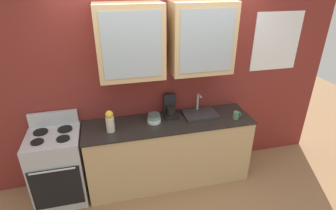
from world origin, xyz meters
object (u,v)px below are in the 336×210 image
(vase, at_px, (110,121))
(bowl_stack, at_px, (154,118))
(stove_range, at_px, (59,167))
(coffee_maker, at_px, (170,108))
(sink_faucet, at_px, (200,114))
(cup_near_sink, at_px, (236,115))

(vase, bearing_deg, bowl_stack, 9.37)
(bowl_stack, relative_size, vase, 0.62)
(stove_range, xyz_separation_m, coffee_maker, (1.44, 0.16, 0.55))
(sink_faucet, relative_size, bowl_stack, 2.58)
(bowl_stack, distance_m, cup_near_sink, 1.05)
(sink_faucet, distance_m, coffee_maker, 0.40)
(sink_faucet, height_order, vase, vase)
(bowl_stack, distance_m, vase, 0.55)
(bowl_stack, bearing_deg, stove_range, -178.32)
(bowl_stack, bearing_deg, sink_faucet, 3.40)
(bowl_stack, bearing_deg, coffee_maker, 26.94)
(bowl_stack, xyz_separation_m, cup_near_sink, (1.03, -0.16, -0.01))
(vase, bearing_deg, stove_range, 175.44)
(cup_near_sink, bearing_deg, bowl_stack, 171.08)
(stove_range, distance_m, bowl_stack, 1.30)
(stove_range, relative_size, sink_faucet, 2.51)
(cup_near_sink, height_order, coffee_maker, coffee_maker)
(sink_faucet, bearing_deg, stove_range, -177.73)
(coffee_maker, bearing_deg, cup_near_sink, -19.56)
(stove_range, distance_m, sink_faucet, 1.88)
(bowl_stack, bearing_deg, vase, -170.63)
(bowl_stack, bearing_deg, cup_near_sink, -8.92)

